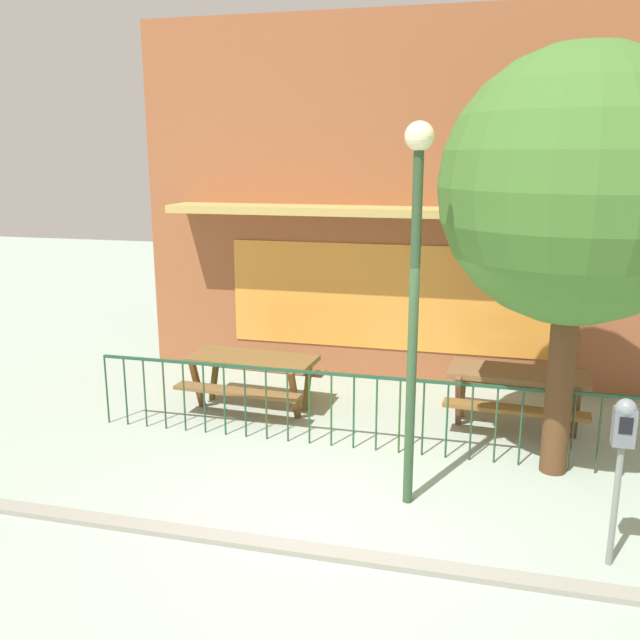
% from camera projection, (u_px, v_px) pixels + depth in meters
% --- Properties ---
extents(ground, '(40.00, 40.00, 0.00)m').
position_uv_depth(ground, '(332.00, 521.00, 6.80)').
color(ground, '#95A799').
extents(pub_storefront, '(8.45, 1.26, 5.66)m').
position_uv_depth(pub_storefront, '(402.00, 204.00, 10.66)').
color(pub_storefront, '#59301D').
rests_on(pub_storefront, ground).
extents(patio_fence_front, '(7.12, 0.04, 0.97)m').
position_uv_depth(patio_fence_front, '(365.00, 399.00, 8.30)').
color(patio_fence_front, '#1C452D').
rests_on(patio_fence_front, ground).
extents(picnic_table_left, '(1.89, 1.48, 0.79)m').
position_uv_depth(picnic_table_left, '(252.00, 368.00, 9.68)').
color(picnic_table_left, brown).
rests_on(picnic_table_left, ground).
extents(picnic_table_right, '(1.89, 1.48, 0.79)m').
position_uv_depth(picnic_table_right, '(518.00, 383.00, 9.03)').
color(picnic_table_right, brown).
rests_on(picnic_table_right, ground).
extents(parking_meter_near, '(0.18, 0.17, 1.57)m').
position_uv_depth(parking_meter_near, '(623.00, 439.00, 5.80)').
color(parking_meter_near, slate).
rests_on(parking_meter_near, ground).
extents(street_tree, '(2.92, 2.92, 4.69)m').
position_uv_depth(street_tree, '(577.00, 189.00, 7.12)').
color(street_tree, '#53341D').
rests_on(street_tree, ground).
extents(street_lamp, '(0.28, 0.28, 3.88)m').
position_uv_depth(street_lamp, '(415.00, 264.00, 6.59)').
color(street_lamp, '#2D482A').
rests_on(street_lamp, ground).
extents(curb_edge, '(11.83, 0.20, 0.11)m').
position_uv_depth(curb_edge, '(318.00, 554.00, 6.24)').
color(curb_edge, gray).
rests_on(curb_edge, ground).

